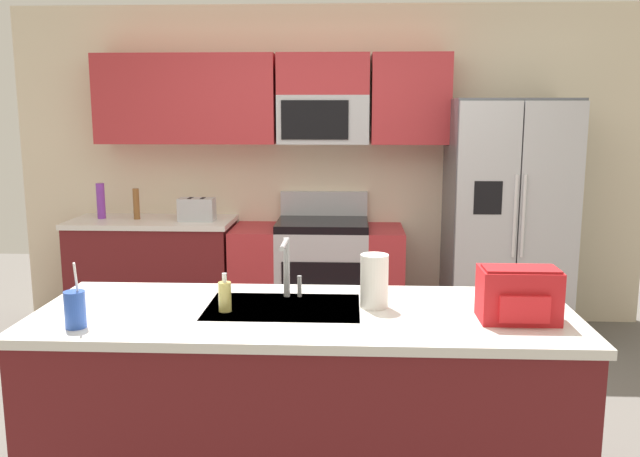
{
  "coord_description": "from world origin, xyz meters",
  "views": [
    {
      "loc": [
        0.18,
        -3.39,
        1.76
      ],
      "look_at": [
        -0.0,
        0.6,
        1.05
      ],
      "focal_mm": 37.22,
      "sensor_mm": 36.0,
      "label": 1
    }
  ],
  "objects_px": {
    "toaster": "(197,209)",
    "bottle_purple": "(101,201)",
    "range_oven": "(318,276)",
    "backpack": "(519,293)",
    "refrigerator": "(506,220)",
    "pepper_mill": "(136,204)",
    "sink_faucet": "(287,263)",
    "soap_dispenser": "(225,296)",
    "paper_towel_roll": "(374,281)",
    "drink_cup_blue": "(75,309)"
  },
  "relations": [
    {
      "from": "refrigerator",
      "to": "sink_faucet",
      "type": "bearing_deg",
      "value": -124.92
    },
    {
      "from": "pepper_mill",
      "to": "backpack",
      "type": "relative_size",
      "value": 0.77
    },
    {
      "from": "soap_dispenser",
      "to": "refrigerator",
      "type": "bearing_deg",
      "value": 53.49
    },
    {
      "from": "toaster",
      "to": "bottle_purple",
      "type": "height_order",
      "value": "bottle_purple"
    },
    {
      "from": "drink_cup_blue",
      "to": "refrigerator",
      "type": "bearing_deg",
      "value": 48.51
    },
    {
      "from": "range_oven",
      "to": "bottle_purple",
      "type": "distance_m",
      "value": 1.86
    },
    {
      "from": "bottle_purple",
      "to": "sink_faucet",
      "type": "height_order",
      "value": "bottle_purple"
    },
    {
      "from": "backpack",
      "to": "sink_faucet",
      "type": "bearing_deg",
      "value": 163.54
    },
    {
      "from": "refrigerator",
      "to": "paper_towel_roll",
      "type": "xyz_separation_m",
      "value": [
        -1.1,
        -2.27,
        0.09
      ]
    },
    {
      "from": "range_oven",
      "to": "bottle_purple",
      "type": "xyz_separation_m",
      "value": [
        -1.76,
        0.02,
        0.6
      ]
    },
    {
      "from": "range_oven",
      "to": "soap_dispenser",
      "type": "bearing_deg",
      "value": -96.61
    },
    {
      "from": "pepper_mill",
      "to": "backpack",
      "type": "xyz_separation_m",
      "value": [
        2.42,
        -2.5,
        -0.01
      ]
    },
    {
      "from": "range_oven",
      "to": "paper_towel_roll",
      "type": "bearing_deg",
      "value": -81.07
    },
    {
      "from": "pepper_mill",
      "to": "paper_towel_roll",
      "type": "bearing_deg",
      "value": -52.04
    },
    {
      "from": "paper_towel_roll",
      "to": "toaster",
      "type": "bearing_deg",
      "value": 120.05
    },
    {
      "from": "bottle_purple",
      "to": "soap_dispenser",
      "type": "bearing_deg",
      "value": -59.01
    },
    {
      "from": "bottle_purple",
      "to": "backpack",
      "type": "xyz_separation_m",
      "value": [
        2.71,
        -2.53,
        -0.03
      ]
    },
    {
      "from": "drink_cup_blue",
      "to": "backpack",
      "type": "xyz_separation_m",
      "value": [
        1.8,
        0.17,
        0.04
      ]
    },
    {
      "from": "toaster",
      "to": "bottle_purple",
      "type": "xyz_separation_m",
      "value": [
        -0.8,
        0.07,
        0.05
      ]
    },
    {
      "from": "toaster",
      "to": "drink_cup_blue",
      "type": "height_order",
      "value": "drink_cup_blue"
    },
    {
      "from": "sink_faucet",
      "to": "paper_towel_roll",
      "type": "bearing_deg",
      "value": -18.01
    },
    {
      "from": "soap_dispenser",
      "to": "pepper_mill",
      "type": "bearing_deg",
      "value": 115.83
    },
    {
      "from": "drink_cup_blue",
      "to": "soap_dispenser",
      "type": "xyz_separation_m",
      "value": [
        0.56,
        0.25,
        -0.01
      ]
    },
    {
      "from": "bottle_purple",
      "to": "backpack",
      "type": "distance_m",
      "value": 3.71
    },
    {
      "from": "bottle_purple",
      "to": "paper_towel_roll",
      "type": "relative_size",
      "value": 1.19
    },
    {
      "from": "toaster",
      "to": "pepper_mill",
      "type": "bearing_deg",
      "value": 174.3
    },
    {
      "from": "refrigerator",
      "to": "pepper_mill",
      "type": "height_order",
      "value": "refrigerator"
    },
    {
      "from": "drink_cup_blue",
      "to": "bottle_purple",
      "type": "bearing_deg",
      "value": 108.71
    },
    {
      "from": "range_oven",
      "to": "pepper_mill",
      "type": "height_order",
      "value": "pepper_mill"
    },
    {
      "from": "sink_faucet",
      "to": "drink_cup_blue",
      "type": "xyz_separation_m",
      "value": [
        -0.81,
        -0.47,
        -0.09
      ]
    },
    {
      "from": "refrigerator",
      "to": "drink_cup_blue",
      "type": "xyz_separation_m",
      "value": [
        -2.31,
        -2.61,
        0.05
      ]
    },
    {
      "from": "pepper_mill",
      "to": "bottle_purple",
      "type": "xyz_separation_m",
      "value": [
        -0.3,
        0.02,
        0.02
      ]
    },
    {
      "from": "range_oven",
      "to": "bottle_purple",
      "type": "bearing_deg",
      "value": 179.35
    },
    {
      "from": "backpack",
      "to": "drink_cup_blue",
      "type": "bearing_deg",
      "value": -174.49
    },
    {
      "from": "range_oven",
      "to": "bottle_purple",
      "type": "height_order",
      "value": "bottle_purple"
    },
    {
      "from": "bottle_purple",
      "to": "range_oven",
      "type": "bearing_deg",
      "value": -0.65
    },
    {
      "from": "toaster",
      "to": "bottle_purple",
      "type": "relative_size",
      "value": 0.98
    },
    {
      "from": "paper_towel_roll",
      "to": "soap_dispenser",
      "type": "bearing_deg",
      "value": -172.2
    },
    {
      "from": "refrigerator",
      "to": "soap_dispenser",
      "type": "distance_m",
      "value": 2.94
    },
    {
      "from": "range_oven",
      "to": "backpack",
      "type": "height_order",
      "value": "backpack"
    },
    {
      "from": "drink_cup_blue",
      "to": "soap_dispenser",
      "type": "distance_m",
      "value": 0.61
    },
    {
      "from": "range_oven",
      "to": "toaster",
      "type": "height_order",
      "value": "range_oven"
    },
    {
      "from": "range_oven",
      "to": "pepper_mill",
      "type": "bearing_deg",
      "value": -179.9
    },
    {
      "from": "backpack",
      "to": "bottle_purple",
      "type": "bearing_deg",
      "value": 137.05
    },
    {
      "from": "sink_faucet",
      "to": "toaster",
      "type": "bearing_deg",
      "value": 113.22
    },
    {
      "from": "sink_faucet",
      "to": "paper_towel_roll",
      "type": "height_order",
      "value": "sink_faucet"
    },
    {
      "from": "refrigerator",
      "to": "range_oven",
      "type": "bearing_deg",
      "value": 177.19
    },
    {
      "from": "toaster",
      "to": "soap_dispenser",
      "type": "xyz_separation_m",
      "value": [
        0.68,
        -2.38,
        -0.02
      ]
    },
    {
      "from": "range_oven",
      "to": "toaster",
      "type": "xyz_separation_m",
      "value": [
        -0.96,
        -0.05,
        0.55
      ]
    },
    {
      "from": "soap_dispenser",
      "to": "backpack",
      "type": "relative_size",
      "value": 0.53
    }
  ]
}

